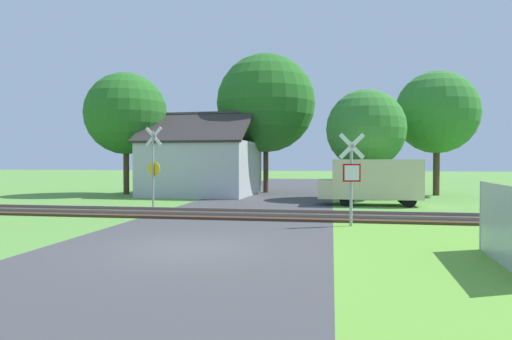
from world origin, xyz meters
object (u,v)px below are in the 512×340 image
object	(u,v)px
crossing_sign_far	(153,164)
tree_left	(126,114)
stop_sign_near	(351,174)
fence_panel	(504,226)
tree_far	(437,113)
mail_truck	(372,180)
tree_center	(266,103)
house	(202,166)
tree_right	(366,129)

from	to	relation	value
crossing_sign_far	tree_left	bearing A→B (deg)	136.01
crossing_sign_far	stop_sign_near	bearing A→B (deg)	-10.24
stop_sign_near	crossing_sign_far	size ratio (longest dim) A/B	0.84
stop_sign_near	fence_panel	size ratio (longest dim) A/B	0.84
crossing_sign_far	tree_far	world-z (taller)	tree_far
stop_sign_near	mail_truck	xyz separation A→B (m)	(1.31, 7.35, -0.50)
stop_sign_near	tree_center	world-z (taller)	tree_center
tree_far	fence_panel	size ratio (longest dim) A/B	2.08
stop_sign_near	mail_truck	bearing A→B (deg)	-112.98
fence_panel	stop_sign_near	bearing A→B (deg)	31.20
house	mail_truck	xyz separation A→B (m)	(10.09, -5.09, -0.59)
crossing_sign_far	house	distance (m)	8.67
stop_sign_near	house	world-z (taller)	house
stop_sign_near	tree_far	world-z (taller)	tree_far
tree_far	tree_left	world-z (taller)	tree_left
house	tree_far	distance (m)	15.06
stop_sign_near	fence_panel	bearing A→B (deg)	105.39
stop_sign_near	tree_left	xyz separation A→B (m)	(-13.71, 12.02, 3.43)
crossing_sign_far	mail_truck	bearing A→B (deg)	33.71
tree_far	fence_panel	bearing A→B (deg)	-98.33
tree_center	fence_panel	bearing A→B (deg)	-68.75
stop_sign_near	tree_right	xyz separation A→B (m)	(1.25, 10.88, 2.20)
mail_truck	fence_panel	size ratio (longest dim) A/B	1.32
tree_center	fence_panel	world-z (taller)	tree_center
tree_left	mail_truck	world-z (taller)	tree_left
house	mail_truck	distance (m)	11.31
tree_far	tree_right	bearing A→B (deg)	-142.60
crossing_sign_far	tree_far	distance (m)	18.04
crossing_sign_far	tree_center	size ratio (longest dim) A/B	0.39
tree_left	fence_panel	size ratio (longest dim) A/B	2.10
mail_truck	tree_right	bearing A→B (deg)	1.16
tree_far	house	bearing A→B (deg)	-172.56
crossing_sign_far	tree_center	world-z (taller)	tree_center
tree_far	mail_truck	world-z (taller)	tree_far
crossing_sign_far	tree_right	world-z (taller)	tree_right
tree_far	tree_right	size ratio (longest dim) A/B	1.25
crossing_sign_far	house	bearing A→B (deg)	105.52
tree_left	tree_right	bearing A→B (deg)	-4.35
mail_truck	tree_center	bearing A→B (deg)	39.58
tree_left	tree_center	distance (m)	9.21
stop_sign_near	house	distance (m)	15.23
mail_truck	fence_panel	bearing A→B (deg)	-172.77
tree_center	tree_right	bearing A→B (deg)	-33.80
tree_right	tree_center	xyz separation A→B (m)	(-6.32, 4.23, 2.10)
house	mail_truck	world-z (taller)	house
tree_far	fence_panel	distance (m)	20.39
house	tree_right	size ratio (longest dim) A/B	1.14
tree_left	mail_truck	xyz separation A→B (m)	(15.02, -4.67, -3.94)
tree_far	mail_truck	size ratio (longest dim) A/B	1.58
tree_center	tree_left	bearing A→B (deg)	-160.28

